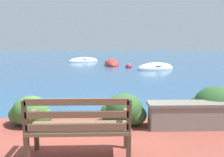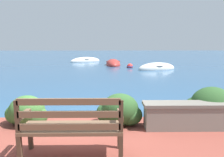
{
  "view_description": "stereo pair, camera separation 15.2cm",
  "coord_description": "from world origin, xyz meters",
  "px_view_note": "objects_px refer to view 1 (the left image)",
  "views": [
    {
      "loc": [
        0.42,
        -4.65,
        1.89
      ],
      "look_at": [
        0.7,
        5.1,
        0.22
      ],
      "focal_mm": 35.0,
      "sensor_mm": 36.0,
      "label": 1
    },
    {
      "loc": [
        0.57,
        -4.65,
        1.89
      ],
      "look_at": [
        0.7,
        5.1,
        0.22
      ],
      "focal_mm": 35.0,
      "sensor_mm": 36.0,
      "label": 2
    }
  ],
  "objects_px": {
    "rowboat_far": "(84,61)",
    "mooring_buoy": "(129,66)",
    "rowboat_mid": "(112,64)",
    "park_bench": "(79,126)",
    "rowboat_nearest": "(155,68)"
  },
  "relations": [
    {
      "from": "mooring_buoy",
      "to": "park_bench",
      "type": "bearing_deg",
      "value": -99.1
    },
    {
      "from": "rowboat_nearest",
      "to": "rowboat_far",
      "type": "distance_m",
      "value": 7.86
    },
    {
      "from": "rowboat_far",
      "to": "mooring_buoy",
      "type": "height_order",
      "value": "rowboat_far"
    },
    {
      "from": "park_bench",
      "to": "rowboat_far",
      "type": "relative_size",
      "value": 0.5
    },
    {
      "from": "park_bench",
      "to": "rowboat_nearest",
      "type": "xyz_separation_m",
      "value": [
        3.75,
        11.61,
        -0.63
      ]
    },
    {
      "from": "rowboat_mid",
      "to": "rowboat_far",
      "type": "distance_m",
      "value": 3.87
    },
    {
      "from": "rowboat_far",
      "to": "mooring_buoy",
      "type": "distance_m",
      "value": 5.85
    },
    {
      "from": "park_bench",
      "to": "rowboat_far",
      "type": "xyz_separation_m",
      "value": [
        -1.67,
        17.29,
        -0.64
      ]
    },
    {
      "from": "park_bench",
      "to": "rowboat_nearest",
      "type": "bearing_deg",
      "value": 73.12
    },
    {
      "from": "mooring_buoy",
      "to": "rowboat_nearest",
      "type": "bearing_deg",
      "value": -34.16
    },
    {
      "from": "park_bench",
      "to": "rowboat_mid",
      "type": "relative_size",
      "value": 0.56
    },
    {
      "from": "rowboat_mid",
      "to": "rowboat_far",
      "type": "height_order",
      "value": "rowboat_mid"
    },
    {
      "from": "rowboat_nearest",
      "to": "mooring_buoy",
      "type": "bearing_deg",
      "value": 128.69
    },
    {
      "from": "rowboat_mid",
      "to": "mooring_buoy",
      "type": "bearing_deg",
      "value": -146.54
    },
    {
      "from": "rowboat_mid",
      "to": "park_bench",
      "type": "bearing_deg",
      "value": 173.26
    }
  ]
}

